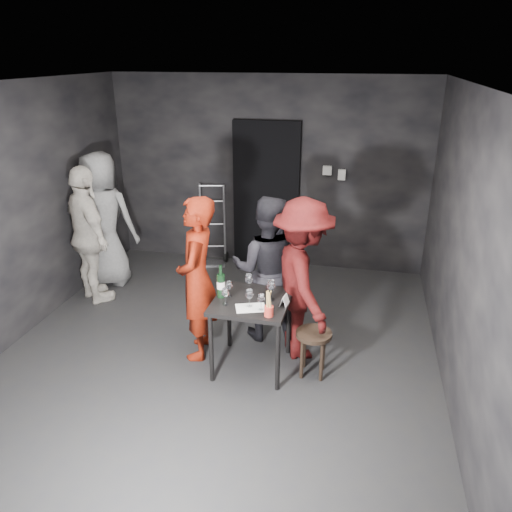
% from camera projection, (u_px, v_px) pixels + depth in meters
% --- Properties ---
extents(floor, '(4.50, 5.00, 0.02)m').
position_uv_depth(floor, '(221.00, 350.00, 5.35)').
color(floor, black).
rests_on(floor, ground).
extents(ceiling, '(4.50, 5.00, 0.02)m').
position_uv_depth(ceiling, '(212.00, 84.00, 4.32)').
color(ceiling, silver).
rests_on(ceiling, ground).
extents(wall_back, '(4.50, 0.04, 2.70)m').
position_uv_depth(wall_back, '(267.00, 174.00, 7.09)').
color(wall_back, black).
rests_on(wall_back, ground).
extents(wall_front, '(4.50, 0.04, 2.70)m').
position_uv_depth(wall_front, '(79.00, 388.00, 2.57)').
color(wall_front, black).
rests_on(wall_front, ground).
extents(wall_left, '(0.04, 5.00, 2.70)m').
position_uv_depth(wall_left, '(13.00, 216.00, 5.28)').
color(wall_left, black).
rests_on(wall_left, ground).
extents(wall_right, '(0.04, 5.00, 2.70)m').
position_uv_depth(wall_right, '(463.00, 249.00, 4.38)').
color(wall_right, black).
rests_on(wall_right, ground).
extents(doorway, '(0.95, 0.10, 2.10)m').
position_uv_depth(doorway, '(266.00, 195.00, 7.15)').
color(doorway, black).
rests_on(doorway, ground).
extents(wallbox_upper, '(0.12, 0.06, 0.12)m').
position_uv_depth(wallbox_upper, '(327.00, 170.00, 6.84)').
color(wallbox_upper, '#B7B7B2').
rests_on(wallbox_upper, wall_back).
extents(wallbox_lower, '(0.10, 0.06, 0.14)m').
position_uv_depth(wallbox_lower, '(342.00, 175.00, 6.82)').
color(wallbox_lower, '#B7B7B2').
rests_on(wallbox_lower, wall_back).
extents(hand_truck, '(0.40, 0.34, 1.20)m').
position_uv_depth(hand_truck, '(213.00, 249.00, 7.47)').
color(hand_truck, '#B2B2B7').
rests_on(hand_truck, floor).
extents(tasting_table, '(0.72, 0.72, 0.75)m').
position_uv_depth(tasting_table, '(252.00, 309.00, 4.83)').
color(tasting_table, black).
rests_on(tasting_table, floor).
extents(stool, '(0.35, 0.35, 0.47)m').
position_uv_depth(stool, '(314.00, 341.00, 4.81)').
color(stool, '#31221C').
rests_on(stool, floor).
extents(server_red, '(0.56, 0.76, 1.93)m').
position_uv_depth(server_red, '(197.00, 269.00, 4.95)').
color(server_red, maroon).
rests_on(server_red, floor).
extents(woman_black, '(0.87, 0.52, 1.72)m').
position_uv_depth(woman_black, '(267.00, 264.00, 5.31)').
color(woman_black, black).
rests_on(woman_black, floor).
extents(man_maroon, '(1.03, 1.34, 1.89)m').
position_uv_depth(man_maroon, '(303.00, 271.00, 4.96)').
color(man_maroon, '#410C0B').
rests_on(man_maroon, floor).
extents(bystander_cream, '(1.27, 1.17, 2.00)m').
position_uv_depth(bystander_cream, '(87.00, 225.00, 6.06)').
color(bystander_cream, beige).
rests_on(bystander_cream, floor).
extents(bystander_grey, '(1.07, 0.61, 2.16)m').
position_uv_depth(bystander_grey, '(102.00, 207.00, 6.51)').
color(bystander_grey, slate).
rests_on(bystander_grey, floor).
extents(tasting_mat, '(0.32, 0.26, 0.00)m').
position_uv_depth(tasting_mat, '(251.00, 308.00, 4.64)').
color(tasting_mat, white).
rests_on(tasting_mat, tasting_table).
extents(wine_glass_a, '(0.07, 0.07, 0.18)m').
position_uv_depth(wine_glass_a, '(225.00, 296.00, 4.67)').
color(wine_glass_a, white).
rests_on(wine_glass_a, tasting_table).
extents(wine_glass_b, '(0.08, 0.08, 0.18)m').
position_uv_depth(wine_glass_b, '(229.00, 288.00, 4.82)').
color(wine_glass_b, white).
rests_on(wine_glass_b, tasting_table).
extents(wine_glass_c, '(0.10, 0.10, 0.21)m').
position_uv_depth(wine_glass_c, '(249.00, 282.00, 4.91)').
color(wine_glass_c, white).
rests_on(wine_glass_c, tasting_table).
extents(wine_glass_d, '(0.09, 0.09, 0.19)m').
position_uv_depth(wine_glass_d, '(249.00, 297.00, 4.63)').
color(wine_glass_d, white).
rests_on(wine_glass_d, tasting_table).
extents(wine_glass_e, '(0.07, 0.07, 0.18)m').
position_uv_depth(wine_glass_e, '(261.00, 301.00, 4.57)').
color(wine_glass_e, white).
rests_on(wine_glass_e, tasting_table).
extents(wine_glass_f, '(0.10, 0.10, 0.22)m').
position_uv_depth(wine_glass_f, '(271.00, 289.00, 4.75)').
color(wine_glass_f, white).
rests_on(wine_glass_f, tasting_table).
extents(wine_bottle, '(0.08, 0.08, 0.33)m').
position_uv_depth(wine_bottle, '(221.00, 285.00, 4.80)').
color(wine_bottle, black).
rests_on(wine_bottle, tasting_table).
extents(breadstick_cup, '(0.08, 0.08, 0.26)m').
position_uv_depth(breadstick_cup, '(269.00, 304.00, 4.46)').
color(breadstick_cup, red).
rests_on(breadstick_cup, tasting_table).
extents(reserved_card, '(0.09, 0.13, 0.10)m').
position_uv_depth(reserved_card, '(283.00, 300.00, 4.69)').
color(reserved_card, white).
rests_on(reserved_card, tasting_table).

